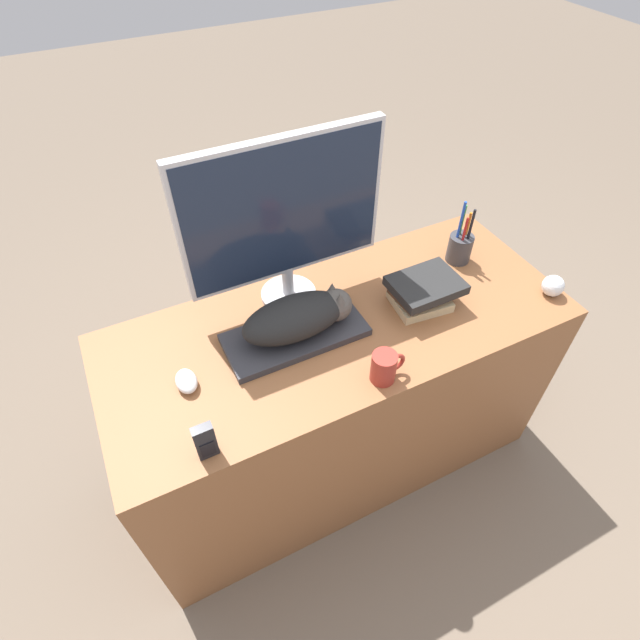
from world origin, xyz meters
TOP-DOWN VIEW (x-y plane):
  - ground_plane at (0.00, 0.00)m, footprint 12.00×12.00m
  - desk at (0.00, 0.30)m, footprint 1.45×0.60m
  - keyboard at (-0.14, 0.31)m, footprint 0.42×0.18m
  - cat at (-0.12, 0.31)m, footprint 0.34×0.15m
  - monitor at (-0.09, 0.48)m, footprint 0.60×0.18m
  - computer_mouse at (-0.48, 0.28)m, footprint 0.06×0.09m
  - coffee_mug at (0.01, 0.06)m, footprint 0.10×0.07m
  - pen_cup at (0.51, 0.39)m, footprint 0.08×0.08m
  - baseball at (0.67, 0.12)m, footprint 0.07×0.07m
  - phone at (-0.49, 0.05)m, footprint 0.05×0.03m
  - book_stack at (0.27, 0.27)m, footprint 0.21×0.16m

SIDE VIEW (x-z plane):
  - ground_plane at x=0.00m, z-range 0.00..0.00m
  - desk at x=0.00m, z-range 0.00..0.75m
  - keyboard at x=-0.14m, z-range 0.75..0.78m
  - computer_mouse at x=-0.48m, z-range 0.75..0.79m
  - baseball at x=0.67m, z-range 0.75..0.82m
  - coffee_mug at x=0.01m, z-range 0.75..0.85m
  - book_stack at x=0.27m, z-range 0.76..0.85m
  - pen_cup at x=0.51m, z-range 0.69..0.93m
  - phone at x=-0.49m, z-range 0.75..0.87m
  - cat at x=-0.12m, z-range 0.78..0.90m
  - monitor at x=-0.09m, z-range 0.79..1.33m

